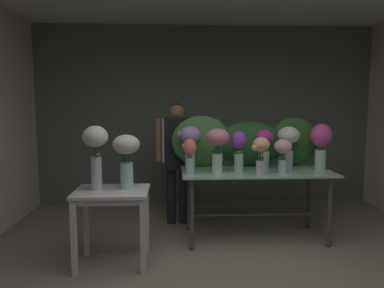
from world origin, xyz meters
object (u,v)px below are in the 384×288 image
object	(u,v)px
vase_fuchsia_dahlias	(321,142)
vase_magenta_carnations	(264,146)
side_table_white	(112,201)
vase_white_roses_tall	(95,148)
vase_cream_lisianthus_tall	(127,154)
display_table_glass	(255,182)
vase_lilac_freesia	(190,141)
vase_violet_anemones	(239,148)
vase_blush_hydrangea	(283,152)
vase_peach_tulips	(261,151)
florist	(177,150)
vase_rosy_peonies	(217,143)
vase_coral_lilies	(190,153)
vase_ivory_roses	(289,141)

from	to	relation	value
vase_fuchsia_dahlias	vase_magenta_carnations	bearing A→B (deg)	173.47
side_table_white	vase_white_roses_tall	distance (m)	0.54
side_table_white	vase_cream_lisianthus_tall	distance (m)	0.48
display_table_glass	vase_lilac_freesia	distance (m)	0.91
vase_white_roses_tall	display_table_glass	bearing A→B (deg)	19.72
vase_violet_anemones	vase_cream_lisianthus_tall	size ratio (longest dim) A/B	0.86
vase_violet_anemones	vase_blush_hydrangea	xyz separation A→B (m)	(0.48, -0.10, -0.03)
vase_peach_tulips	vase_magenta_carnations	bearing A→B (deg)	70.94
side_table_white	florist	world-z (taller)	florist
vase_lilac_freesia	vase_fuchsia_dahlias	distance (m)	1.54
vase_rosy_peonies	side_table_white	bearing A→B (deg)	-157.53
vase_violet_anemones	vase_coral_lilies	world-z (taller)	vase_violet_anemones
florist	vase_magenta_carnations	world-z (taller)	florist
vase_magenta_carnations	vase_ivory_roses	distance (m)	0.29
display_table_glass	vase_violet_anemones	distance (m)	0.47
vase_violet_anemones	vase_fuchsia_dahlias	world-z (taller)	vase_fuchsia_dahlias
vase_peach_tulips	vase_cream_lisianthus_tall	world-z (taller)	vase_cream_lisianthus_tall
vase_peach_tulips	vase_coral_lilies	distance (m)	0.77
display_table_glass	vase_lilac_freesia	size ratio (longest dim) A/B	3.38
display_table_glass	vase_fuchsia_dahlias	world-z (taller)	vase_fuchsia_dahlias
vase_peach_tulips	vase_blush_hydrangea	world-z (taller)	vase_peach_tulips
vase_peach_tulips	vase_violet_anemones	distance (m)	0.29
side_table_white	vase_coral_lilies	size ratio (longest dim) A/B	1.93
side_table_white	florist	xyz separation A→B (m)	(0.66, 1.20, 0.33)
vase_peach_tulips	vase_ivory_roses	distance (m)	0.54
florist	vase_coral_lilies	xyz separation A→B (m)	(0.13, -0.77, 0.07)
vase_magenta_carnations	vase_coral_lilies	size ratio (longest dim) A/B	1.20
vase_rosy_peonies	vase_cream_lisianthus_tall	bearing A→B (deg)	-157.26
display_table_glass	vase_fuchsia_dahlias	distance (m)	0.90
side_table_white	vase_cream_lisianthus_tall	xyz separation A→B (m)	(0.15, 0.06, 0.46)
side_table_white	florist	bearing A→B (deg)	61.21
vase_lilac_freesia	vase_white_roses_tall	bearing A→B (deg)	-142.88
vase_lilac_freesia	vase_peach_tulips	size ratio (longest dim) A/B	1.23
vase_magenta_carnations	vase_blush_hydrangea	bearing A→B (deg)	-60.46
vase_ivory_roses	vase_cream_lisianthus_tall	size ratio (longest dim) A/B	0.94
display_table_glass	vase_fuchsia_dahlias	bearing A→B (deg)	0.10
vase_coral_lilies	vase_white_roses_tall	bearing A→B (deg)	-155.40
vase_cream_lisianthus_tall	florist	bearing A→B (deg)	65.91
florist	vase_white_roses_tall	xyz separation A→B (m)	(-0.80, -1.19, 0.19)
vase_peach_tulips	vase_violet_anemones	world-z (taller)	vase_violet_anemones
vase_magenta_carnations	vase_rosy_peonies	bearing A→B (deg)	-157.84
vase_lilac_freesia	vase_violet_anemones	size ratio (longest dim) A/B	1.10
florist	vase_magenta_carnations	distance (m)	1.14
vase_white_roses_tall	vase_ivory_roses	bearing A→B (deg)	17.44
vase_rosy_peonies	vase_peach_tulips	bearing A→B (deg)	-16.49
vase_violet_anemones	vase_ivory_roses	xyz separation A→B (m)	(0.61, 0.13, 0.06)
vase_white_roses_tall	vase_cream_lisianthus_tall	distance (m)	0.31
vase_magenta_carnations	vase_fuchsia_dahlias	world-z (taller)	vase_fuchsia_dahlias
florist	vase_rosy_peonies	distance (m)	0.88
side_table_white	vase_violet_anemones	world-z (taller)	vase_violet_anemones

